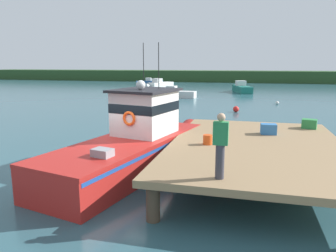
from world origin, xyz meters
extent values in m
plane|color=#2D5660|center=(0.00, 0.00, 0.00)|extent=(200.00, 200.00, 0.00)
cylinder|color=#4C3D2D|center=(2.20, -4.10, 0.50)|extent=(0.36, 0.36, 1.00)
cylinder|color=#4C3D2D|center=(2.20, 4.10, 0.50)|extent=(0.36, 0.36, 1.00)
cylinder|color=#4C3D2D|center=(7.40, 4.10, 0.50)|extent=(0.36, 0.36, 1.00)
cube|color=#937551|center=(4.80, 0.00, 1.10)|extent=(6.00, 9.00, 0.20)
cube|color=red|center=(0.20, -0.59, 0.55)|extent=(4.25, 8.36, 1.10)
cone|color=red|center=(1.31, 4.18, 0.55)|extent=(1.48, 2.00, 1.10)
cube|color=#234C9E|center=(0.20, -0.59, 1.00)|extent=(4.23, 8.21, 0.12)
cube|color=red|center=(0.20, -0.59, 1.16)|extent=(4.29, 8.37, 0.12)
cube|color=silver|center=(0.47, 0.58, 2.00)|extent=(2.35, 2.57, 1.80)
cube|color=black|center=(0.47, 0.58, 2.31)|extent=(2.37, 2.60, 0.36)
cube|color=#232328|center=(0.47, 0.58, 2.95)|extent=(2.65, 2.92, 0.10)
sphere|color=white|center=(0.40, 0.28, 3.18)|extent=(0.36, 0.36, 0.36)
cylinder|color=black|center=(0.24, 1.14, 3.90)|extent=(0.03, 0.03, 1.80)
cylinder|color=black|center=(0.93, 0.98, 3.90)|extent=(0.03, 0.03, 1.80)
cube|color=#939399|center=(0.24, -2.86, 1.28)|extent=(0.68, 0.56, 0.36)
torus|color=orange|center=(-0.82, -3.23, 1.16)|extent=(0.67, 0.67, 0.12)
torus|color=#EA5119|center=(0.21, -0.53, 2.00)|extent=(0.55, 0.22, 0.54)
cube|color=#3370B2|center=(5.27, 1.75, 1.41)|extent=(0.63, 0.48, 0.41)
cube|color=#2D8442|center=(7.05, 3.39, 1.40)|extent=(0.69, 0.57, 0.40)
cylinder|color=#E04C19|center=(3.12, -0.51, 1.37)|extent=(0.32, 0.32, 0.34)
cylinder|color=#383842|center=(3.83, -3.83, 1.63)|extent=(0.22, 0.22, 0.86)
cube|color=#287F47|center=(3.83, -3.83, 2.34)|extent=(0.36, 0.22, 0.56)
sphere|color=tan|center=(3.83, -3.83, 2.73)|extent=(0.20, 0.20, 0.20)
cube|color=silver|center=(-3.79, 25.81, 0.39)|extent=(4.39, 1.71, 0.78)
cone|color=silver|center=(-6.46, 26.03, 0.39)|extent=(1.13, 0.87, 0.78)
cube|color=silver|center=(-4.54, 25.87, 1.07)|extent=(1.16, 1.18, 0.58)
cube|color=#196B5B|center=(3.48, 34.52, 0.46)|extent=(2.96, 5.28, 0.92)
cone|color=#196B5B|center=(2.59, 37.54, 0.46)|extent=(1.23, 1.47, 0.92)
cube|color=silver|center=(3.23, 35.36, 1.26)|extent=(1.58, 1.57, 0.69)
cube|color=white|center=(-10.01, 40.80, 0.45)|extent=(3.56, 5.11, 0.89)
cone|color=white|center=(-11.36, 38.03, 0.45)|extent=(1.34, 1.50, 0.89)
cube|color=silver|center=(-10.39, 40.02, 1.23)|extent=(1.66, 1.65, 0.67)
cube|color=#285184|center=(-13.72, 47.98, 0.37)|extent=(4.24, 1.97, 0.74)
cone|color=#285184|center=(-16.23, 47.55, 0.37)|extent=(1.13, 0.90, 0.74)
cube|color=silver|center=(-14.42, 47.86, 1.02)|extent=(1.18, 1.20, 0.56)
sphere|color=silver|center=(7.17, 21.77, 0.17)|extent=(0.34, 0.34, 0.34)
sphere|color=red|center=(3.44, 15.67, 0.25)|extent=(0.50, 0.50, 0.50)
sphere|color=red|center=(-4.42, 11.90, 0.22)|extent=(0.45, 0.45, 0.45)
cube|color=#284723|center=(0.00, 62.00, 1.20)|extent=(120.00, 8.00, 2.40)
camera|label=1|loc=(4.45, -11.44, 3.98)|focal=34.34mm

